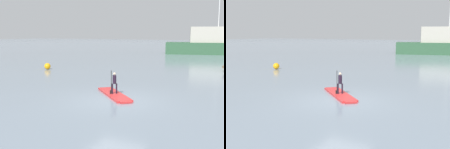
% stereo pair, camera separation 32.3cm
% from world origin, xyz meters
% --- Properties ---
extents(ground_plane, '(240.00, 240.00, 0.00)m').
position_xyz_m(ground_plane, '(0.00, 0.00, 0.00)').
color(ground_plane, gray).
extents(paddleboard_near, '(3.09, 2.97, 0.10)m').
position_xyz_m(paddleboard_near, '(-0.55, 0.88, 0.05)').
color(paddleboard_near, red).
rests_on(paddleboard_near, ground).
extents(paddler_child_solo, '(0.30, 0.31, 1.18)m').
position_xyz_m(paddler_child_solo, '(-0.55, 0.87, 0.70)').
color(paddler_child_solo, black).
rests_on(paddler_child_solo, paddleboard_near).
extents(fishing_boat_white_large, '(13.66, 7.34, 11.84)m').
position_xyz_m(fishing_boat_white_large, '(-2.24, 33.30, 1.53)').
color(fishing_boat_white_large, '#2D5638').
rests_on(fishing_boat_white_large, ground).
extents(mooring_buoy_near, '(0.54, 0.54, 0.54)m').
position_xyz_m(mooring_buoy_near, '(-10.82, 7.33, 0.27)').
color(mooring_buoy_near, orange).
rests_on(mooring_buoy_near, ground).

